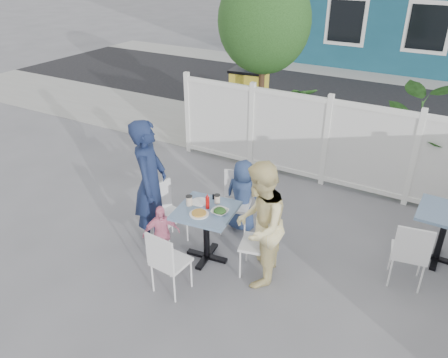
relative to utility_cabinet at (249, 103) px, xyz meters
The scene contains 28 objects.
ground 4.63m from the utility_cabinet, 60.90° to the right, with size 80.00×80.00×0.00m, color slate.
near_sidewalk 2.34m from the utility_cabinet, ahead, with size 24.00×2.60×0.01m, color gray.
street 4.21m from the utility_cabinet, 57.54° to the left, with size 24.00×5.00×0.01m, color black.
far_sidewalk 7.00m from the utility_cabinet, 71.36° to the left, with size 24.00×1.60×0.01m, color gray.
fence_back 2.82m from the utility_cabinet, 34.52° to the right, with size 5.86×0.08×1.60m.
tree 2.11m from the utility_cabinet, 48.18° to the right, with size 1.80×1.62×3.59m.
utility_cabinet is the anchor object (origin of this frame).
potted_shrub_a 1.76m from the utility_cabinet, 30.78° to the right, with size 0.86×0.86×1.54m, color #1A3813.
potted_shrub_b 3.96m from the utility_cabinet, 14.66° to the right, with size 1.59×1.38×1.77m, color #1A3813.
main_table 4.78m from the utility_cabinet, 69.83° to the right, with size 0.84×0.84×0.79m.
spare_table 5.32m from the utility_cabinet, 33.64° to the right, with size 0.75×0.75×0.77m.
chair_left 4.51m from the utility_cabinet, 78.28° to the right, with size 0.48×0.49×0.91m.
chair_right 5.03m from the utility_cabinet, 60.91° to the right, with size 0.49×0.50×0.93m.
chair_back 3.99m from the utility_cabinet, 65.58° to the right, with size 0.52×0.51×0.93m.
chair_near 5.56m from the utility_cabinet, 73.25° to the right, with size 0.43×0.42×0.90m.
chair_spare 5.55m from the utility_cabinet, 42.04° to the right, with size 0.48×0.47×0.93m.
man 4.58m from the utility_cabinet, 80.46° to the right, with size 0.68×0.45×1.88m, color #192549.
woman 5.14m from the utility_cabinet, 61.64° to the right, with size 0.81×0.63×1.66m, color #EDCC50.
boy 3.98m from the utility_cabinet, 64.27° to the right, with size 0.55×0.36×1.13m, color navy.
toddler 4.97m from the utility_cabinet, 76.63° to the right, with size 0.51×0.21×0.86m, color pink.
plate_main 4.92m from the utility_cabinet, 70.53° to the right, with size 0.25×0.25×0.02m, color white.
plate_side 4.63m from the utility_cabinet, 71.25° to the right, with size 0.23×0.23×0.02m, color white.
salad_bowl 4.86m from the utility_cabinet, 67.48° to the right, with size 0.21×0.21×0.05m, color white.
coffee_cup_a 4.72m from the utility_cabinet, 72.73° to the right, with size 0.09×0.09×0.13m, color beige.
coffee_cup_b 4.60m from the utility_cabinet, 68.35° to the right, with size 0.08×0.08×0.11m, color beige.
ketchup_bottle 4.75m from the utility_cabinet, 69.63° to the right, with size 0.05×0.05×0.17m, color #B60C0B.
salt_shaker 4.55m from the utility_cabinet, 69.98° to the right, with size 0.03×0.03×0.06m, color white.
pepper_shaker 4.50m from the utility_cabinet, 69.23° to the right, with size 0.03×0.03×0.07m, color black.
Camera 1 is at (2.05, -4.59, 3.84)m, focal length 35.00 mm.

